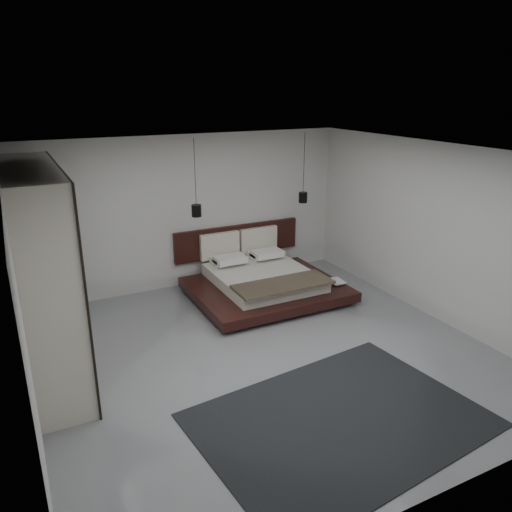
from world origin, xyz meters
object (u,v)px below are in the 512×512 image
pendant_right (303,197)px  bed (262,280)px  pendant_left (196,210)px  wardrobe (43,274)px  lattice_screen (17,248)px  rug (340,420)px

pendant_right → bed: bearing=-160.0°
pendant_right → pendant_left: bearing=180.0°
wardrobe → pendant_left: bearing=28.6°
bed → pendant_left: (-1.06, 0.39, 1.32)m
lattice_screen → pendant_left: 2.83m
bed → pendant_right: bearing=20.0°
bed → wardrobe: (-3.62, -1.01, 1.08)m
pendant_left → wardrobe: bearing=-151.4°
bed → rug: size_ratio=0.82×
pendant_left → pendant_right: 2.12m
lattice_screen → rug: bearing=-54.1°
pendant_left → rug: (0.19, -4.00, -1.59)m
lattice_screen → rug: 5.28m
lattice_screen → wardrobe: size_ratio=0.94×
bed → wardrobe: bearing=-164.4°
pendant_left → rug: 4.31m
bed → rug: (-0.87, -3.62, -0.27)m
rug → wardrobe: bearing=136.5°
lattice_screen → bed: size_ratio=1.01×
lattice_screen → wardrobe: bearing=-80.7°
lattice_screen → rug: size_ratio=0.82×
bed → pendant_right: size_ratio=2.01×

